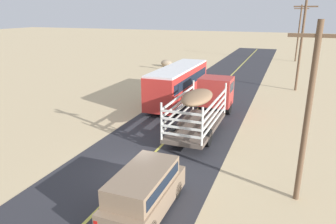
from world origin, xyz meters
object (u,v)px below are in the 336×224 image
Objects in this scene: power_pole_near at (308,110)px; power_pole_mid at (301,44)px; bus at (178,83)px; suv_near at (144,190)px; power_pole_far at (299,32)px; boulder_mid_field at (166,63)px; livestock_truck at (209,98)px.

power_pole_mid is (0.00, 21.36, 0.67)m from power_pole_near.
bus is at bearing 128.12° from power_pole_near.
suv_near is 0.52× the size of power_pole_far.
suv_near is at bearing -97.14° from power_pole_far.
suv_near is 35.80m from boulder_mid_field.
power_pole_mid is 1.00× the size of power_pole_far.
power_pole_near is at bearing -51.88° from bus.
suv_near is 7.33m from power_pole_near.
power_pole_far is at bearing 71.70° from bus.
suv_near is 0.48× the size of livestock_truck.
power_pole_mid reaches higher than bus.
power_pole_near is at bearing -90.00° from power_pole_mid.
boulder_mid_field is (-8.03, 17.62, -1.24)m from bus.
power_pole_mid reaches higher than boulder_mid_field.
suv_near is at bearing -149.75° from power_pole_near.
livestock_truck is at bearing -61.35° from boulder_mid_field.
power_pole_near is 35.40m from boulder_mid_field.
bus is 5.97× the size of boulder_mid_field.
boulder_mid_field is (-12.20, 33.65, -0.58)m from suv_near.
power_pole_mid is 5.32× the size of boulder_mid_field.
power_pole_far is at bearing 82.86° from suv_near.
suv_near is at bearing -103.14° from power_pole_mid.
power_pole_mid reaches higher than power_pole_far.
power_pole_far is 22.26m from boulder_mid_field.
suv_near is at bearing -70.08° from boulder_mid_field.
power_pole_mid is 20.51m from boulder_mid_field.
bus is 31.80m from power_pole_far.
livestock_truck is 34.80m from power_pole_far.
power_pole_near is at bearing -54.55° from livestock_truck.
power_pole_mid reaches higher than livestock_truck.
power_pole_near reaches higher than livestock_truck.
suv_near is 0.46× the size of bus.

